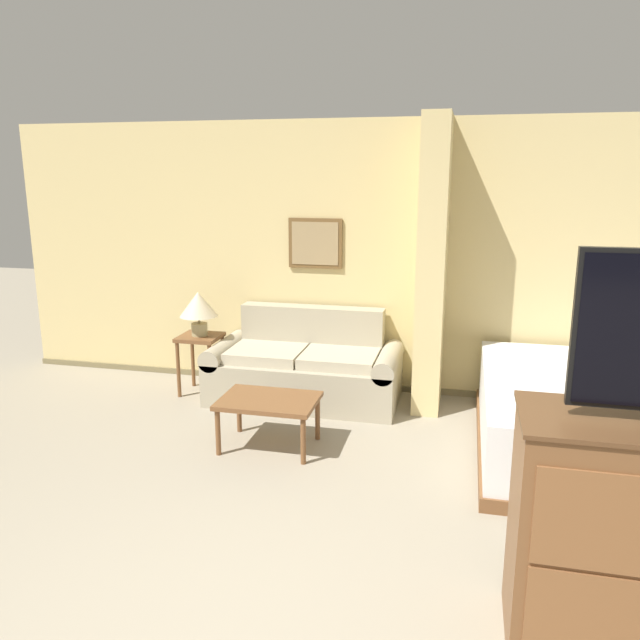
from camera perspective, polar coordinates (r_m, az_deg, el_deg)
wall_back at (r=6.05m, az=5.17°, el=5.54°), size 7.54×0.16×2.60m
wall_partition_pillar at (r=5.63m, az=10.22°, el=4.85°), size 0.24×0.63×2.60m
couch at (r=5.92m, az=-1.34°, el=-4.42°), size 1.78×0.84×0.84m
coffee_table at (r=4.90m, az=-4.71°, el=-7.68°), size 0.75×0.53×0.40m
side_table at (r=6.15m, az=-10.89°, el=-2.45°), size 0.39×0.39×0.58m
table_lamp at (r=6.05m, az=-11.05°, el=1.25°), size 0.36×0.36×0.43m
bed at (r=5.21m, az=23.92°, el=-8.21°), size 1.72×2.11×0.58m
backpack at (r=4.94m, az=26.42°, el=-3.02°), size 0.33×0.24×0.49m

